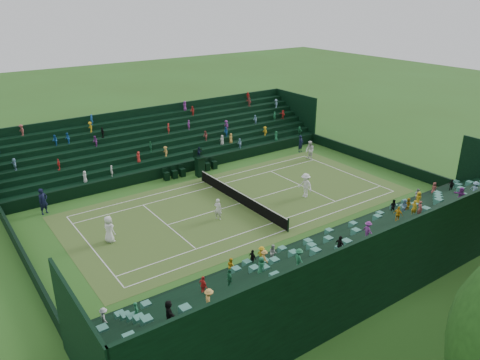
{
  "coord_description": "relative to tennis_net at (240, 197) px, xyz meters",
  "views": [
    {
      "loc": [
        27.34,
        -19.34,
        15.58
      ],
      "look_at": [
        0.0,
        0.0,
        2.0
      ],
      "focal_mm": 35.0,
      "sensor_mm": 36.0,
      "label": 1
    }
  ],
  "objects": [
    {
      "name": "line_judge_south",
      "position": [
        -7.02,
        -13.03,
        0.49
      ],
      "size": [
        0.73,
        0.87,
        2.02
      ],
      "primitive_type": "imported",
      "rotation": [
        0.0,
        0.0,
        1.96
      ],
      "color": "black",
      "rests_on": "ground"
    },
    {
      "name": "north_grandstand",
      "position": [
        12.66,
        0.0,
        1.02
      ],
      "size": [
        6.6,
        32.0,
        4.9
      ],
      "color": "black",
      "rests_on": "ground"
    },
    {
      "name": "court_surface",
      "position": [
        0.0,
        0.0,
        -0.52
      ],
      "size": [
        12.97,
        26.77,
        0.01
      ],
      "primitive_type": "cube",
      "color": "#317025",
      "rests_on": "ground"
    },
    {
      "name": "player_far_east",
      "position": [
        2.0,
        5.06,
        0.49
      ],
      "size": [
        1.38,
        0.89,
        2.03
      ],
      "primitive_type": "imported",
      "rotation": [
        0.0,
        0.0,
        0.11
      ],
      "color": "white",
      "rests_on": "ground"
    },
    {
      "name": "player_near_west",
      "position": [
        -0.06,
        -10.59,
        0.41
      ],
      "size": [
        1.07,
        0.87,
        1.88
      ],
      "primitive_type": "imported",
      "rotation": [
        0.0,
        0.0,
        3.49
      ],
      "color": "white",
      "rests_on": "ground"
    },
    {
      "name": "perimeter_wall_north",
      "position": [
        0.0,
        15.88,
        -0.03
      ],
      "size": [
        17.17,
        0.2,
        1.0
      ],
      "primitive_type": "cube",
      "color": "black",
      "rests_on": "ground"
    },
    {
      "name": "perimeter_wall_east",
      "position": [
        8.48,
        0.0,
        -0.03
      ],
      "size": [
        0.2,
        31.77,
        1.0
      ],
      "primitive_type": "cube",
      "color": "black",
      "rests_on": "ground"
    },
    {
      "name": "player_far_west",
      "position": [
        -4.46,
        11.61,
        0.43
      ],
      "size": [
        0.99,
        0.8,
        1.91
      ],
      "primitive_type": "imported",
      "rotation": [
        0.0,
        0.0,
        -0.09
      ],
      "color": "silver",
      "rests_on": "ground"
    },
    {
      "name": "player_near_east",
      "position": [
        1.3,
        -2.89,
        0.3
      ],
      "size": [
        0.72,
        0.66,
        1.64
      ],
      "primitive_type": "imported",
      "rotation": [
        0.0,
        0.0,
        3.73
      ],
      "color": "white",
      "rests_on": "ground"
    },
    {
      "name": "courtside_chairs",
      "position": [
        -7.78,
        0.02,
        -0.13
      ],
      "size": [
        0.49,
        5.46,
        1.06
      ],
      "color": "black",
      "rests_on": "ground"
    },
    {
      "name": "line_judge_north",
      "position": [
        -6.82,
        12.53,
        0.36
      ],
      "size": [
        0.54,
        0.72,
        1.77
      ],
      "primitive_type": "imported",
      "rotation": [
        0.0,
        0.0,
        1.76
      ],
      "color": "black",
      "rests_on": "ground"
    },
    {
      "name": "perimeter_wall_west",
      "position": [
        -8.48,
        0.0,
        -0.03
      ],
      "size": [
        0.2,
        31.77,
        1.0
      ],
      "primitive_type": "cube",
      "color": "black",
      "rests_on": "ground"
    },
    {
      "name": "tennis_net",
      "position": [
        0.0,
        0.0,
        0.0
      ],
      "size": [
        11.67,
        0.1,
        1.06
      ],
      "color": "black",
      "rests_on": "ground"
    },
    {
      "name": "perimeter_wall_south",
      "position": [
        0.0,
        -15.88,
        -0.03
      ],
      "size": [
        17.17,
        0.2,
        1.0
      ],
      "primitive_type": "cube",
      "color": "black",
      "rests_on": "ground"
    },
    {
      "name": "ground",
      "position": [
        0.0,
        0.0,
        -0.53
      ],
      "size": [
        160.0,
        160.0,
        0.0
      ],
      "primitive_type": "plane",
      "color": "#2E581C",
      "rests_on": "ground"
    },
    {
      "name": "south_grandstand",
      "position": [
        -12.66,
        0.0,
        1.02
      ],
      "size": [
        6.6,
        32.0,
        4.9
      ],
      "color": "black",
      "rests_on": "ground"
    },
    {
      "name": "umpire_chair",
      "position": [
        -6.9,
        0.46,
        0.65
      ],
      "size": [
        0.88,
        0.88,
        2.76
      ],
      "color": "black",
      "rests_on": "ground"
    }
  ]
}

